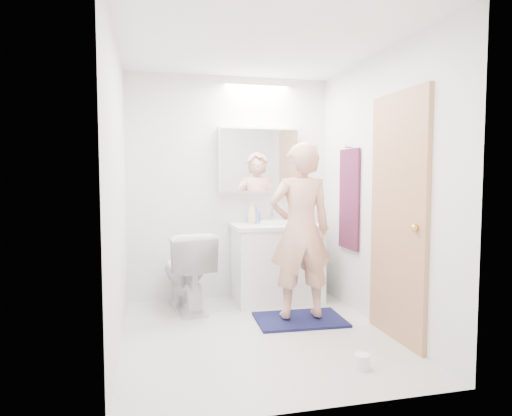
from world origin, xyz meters
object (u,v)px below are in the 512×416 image
object	(u,v)px
person	(300,230)
soap_bottle_b	(256,215)
toothbrush_cup	(293,218)
soap_bottle_a	(252,212)
toilet_paper_roll	(362,361)
vanity_cabinet	(277,264)
medicine_cabinet	(258,160)
toilet	(186,271)

from	to	relation	value
person	soap_bottle_b	bearing A→B (deg)	-74.70
person	toothbrush_cup	world-z (taller)	person
soap_bottle_a	toothbrush_cup	bearing A→B (deg)	1.23
toilet_paper_roll	soap_bottle_b	bearing A→B (deg)	98.15
soap_bottle_b	toothbrush_cup	distance (m)	0.41
person	soap_bottle_a	xyz separation A→B (m)	(-0.25, 0.86, 0.10)
vanity_cabinet	soap_bottle_a	size ratio (longest dim) A/B	3.83
vanity_cabinet	soap_bottle_b	size ratio (longest dim) A/B	5.26
vanity_cabinet	toothbrush_cup	distance (m)	0.55
medicine_cabinet	person	size ratio (longest dim) A/B	0.56
soap_bottle_b	medicine_cabinet	bearing A→B (deg)	43.82
medicine_cabinet	toilet	size ratio (longest dim) A/B	1.11
soap_bottle_a	toothbrush_cup	xyz separation A→B (m)	(0.47, 0.01, -0.07)
toilet	person	distance (m)	1.23
vanity_cabinet	soap_bottle_b	world-z (taller)	soap_bottle_b
toothbrush_cup	toilet_paper_roll	size ratio (longest dim) A/B	0.85
medicine_cabinet	toilet	distance (m)	1.41
soap_bottle_a	soap_bottle_b	xyz separation A→B (m)	(0.06, 0.03, -0.03)
vanity_cabinet	toothbrush_cup	xyz separation A→B (m)	(0.22, 0.16, 0.47)
person	toilet_paper_roll	bearing A→B (deg)	97.10
vanity_cabinet	toilet	distance (m)	0.98
medicine_cabinet	soap_bottle_b	world-z (taller)	medicine_cabinet
person	soap_bottle_b	world-z (taller)	person
toilet	soap_bottle_b	distance (m)	0.98
medicine_cabinet	toilet_paper_roll	distance (m)	2.47
medicine_cabinet	toilet	xyz separation A→B (m)	(-0.82, -0.33, -1.10)
toilet	toilet_paper_roll	bearing A→B (deg)	112.96
soap_bottle_a	toilet_paper_roll	size ratio (longest dim) A/B	2.14
person	vanity_cabinet	bearing A→B (deg)	-86.28
soap_bottle_b	toothbrush_cup	size ratio (longest dim) A/B	1.82
medicine_cabinet	soap_bottle_b	bearing A→B (deg)	-136.18
soap_bottle_b	toothbrush_cup	xyz separation A→B (m)	(0.41, -0.02, -0.04)
toilet_paper_roll	medicine_cabinet	bearing A→B (deg)	97.14
toothbrush_cup	soap_bottle_a	bearing A→B (deg)	-178.77
toothbrush_cup	toilet_paper_roll	bearing A→B (deg)	-93.83
vanity_cabinet	soap_bottle_a	world-z (taller)	soap_bottle_a
toothbrush_cup	vanity_cabinet	bearing A→B (deg)	-144.44
vanity_cabinet	soap_bottle_a	bearing A→B (deg)	148.26
person	toilet_paper_roll	distance (m)	1.33
soap_bottle_b	toilet_paper_roll	xyz separation A→B (m)	(0.28, -1.95, -0.86)
medicine_cabinet	soap_bottle_a	bearing A→B (deg)	-145.76
medicine_cabinet	vanity_cabinet	bearing A→B (deg)	-53.68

